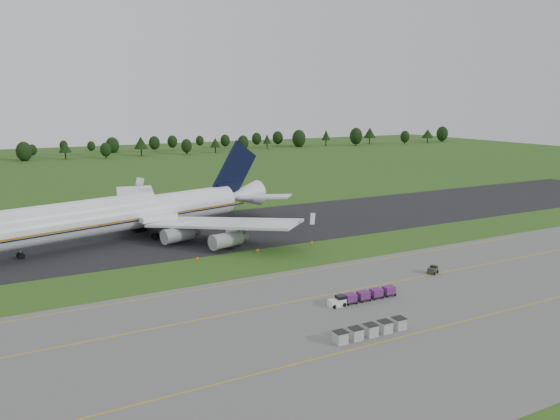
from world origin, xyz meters
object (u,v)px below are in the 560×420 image
utility_cart (433,271)px  uld_row (371,330)px  baggage_train (362,296)px  edge_markers (258,250)px  aircraft (130,213)px

utility_cart → uld_row: uld_row is taller
baggage_train → utility_cart: 20.24m
baggage_train → edge_markers: 33.25m
utility_cart → edge_markers: 35.29m
edge_markers → baggage_train: bearing=-86.5°
baggage_train → uld_row: uld_row is taller
utility_cart → edge_markers: utility_cart is taller
baggage_train → edge_markers: baggage_train is taller
uld_row → baggage_train: bearing=58.9°
aircraft → uld_row: 69.58m
edge_markers → aircraft: bearing=131.1°
baggage_train → uld_row: 12.79m
aircraft → edge_markers: size_ratio=2.77×
edge_markers → utility_cart: bearing=-52.3°
aircraft → baggage_train: aircraft is taller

